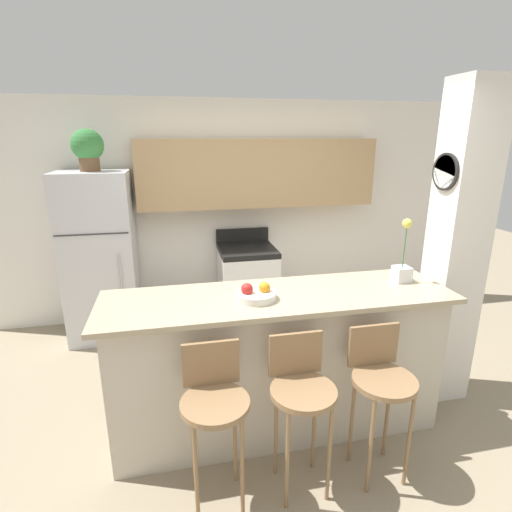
% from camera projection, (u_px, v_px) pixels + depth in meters
% --- Properties ---
extents(ground_plane, '(14.00, 14.00, 0.00)m').
position_uv_depth(ground_plane, '(277.00, 425.00, 3.07)').
color(ground_plane, gray).
extents(wall_back, '(5.60, 0.38, 2.55)m').
position_uv_depth(wall_back, '(242.00, 195.00, 4.69)').
color(wall_back, white).
rests_on(wall_back, ground_plane).
extents(pillar_right, '(0.38, 0.32, 2.55)m').
position_uv_depth(pillar_right, '(456.00, 249.00, 3.15)').
color(pillar_right, white).
rests_on(pillar_right, ground_plane).
extents(counter_bar, '(2.45, 0.68, 1.08)m').
position_uv_depth(counter_bar, '(278.00, 363.00, 2.92)').
color(counter_bar, beige).
rests_on(counter_bar, ground_plane).
extents(refrigerator, '(0.72, 0.66, 1.80)m').
position_uv_depth(refrigerator, '(101.00, 257.00, 4.26)').
color(refrigerator, silver).
rests_on(refrigerator, ground_plane).
extents(stove_range, '(0.64, 0.66, 1.07)m').
position_uv_depth(stove_range, '(247.00, 284.00, 4.71)').
color(stove_range, white).
rests_on(stove_range, ground_plane).
extents(bar_stool_left, '(0.40, 0.40, 0.99)m').
position_uv_depth(bar_stool_left, '(214.00, 403.00, 2.28)').
color(bar_stool_left, olive).
rests_on(bar_stool_left, ground_plane).
extents(bar_stool_mid, '(0.40, 0.40, 0.99)m').
position_uv_depth(bar_stool_mid, '(301.00, 391.00, 2.39)').
color(bar_stool_mid, olive).
rests_on(bar_stool_mid, ground_plane).
extents(bar_stool_right, '(0.40, 0.40, 0.99)m').
position_uv_depth(bar_stool_right, '(381.00, 380.00, 2.49)').
color(bar_stool_right, olive).
rests_on(bar_stool_right, ground_plane).
extents(potted_plant_on_fridge, '(0.31, 0.31, 0.41)m').
position_uv_depth(potted_plant_on_fridge, '(88.00, 148.00, 3.93)').
color(potted_plant_on_fridge, brown).
rests_on(potted_plant_on_fridge, refrigerator).
extents(orchid_vase, '(0.12, 0.12, 0.48)m').
position_uv_depth(orchid_vase, '(403.00, 265.00, 2.98)').
color(orchid_vase, white).
rests_on(orchid_vase, counter_bar).
extents(fruit_bowl, '(0.27, 0.27, 0.12)m').
position_uv_depth(fruit_bowl, '(256.00, 294.00, 2.68)').
color(fruit_bowl, silver).
rests_on(fruit_bowl, counter_bar).
extents(trash_bin, '(0.28, 0.28, 0.38)m').
position_uv_depth(trash_bin, '(161.00, 321.00, 4.37)').
color(trash_bin, '#59595B').
rests_on(trash_bin, ground_plane).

